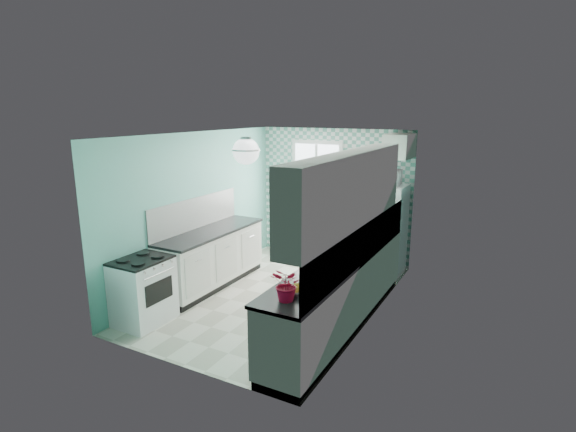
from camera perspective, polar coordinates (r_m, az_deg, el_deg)
The scene contains 26 objects.
floor at distance 7.10m, azimuth -1.33°, elevation -10.32°, with size 3.00×4.40×0.02m, color silver.
ceiling at distance 6.51m, azimuth -1.45°, elevation 10.45°, with size 3.00×4.40×0.02m, color white.
wall_back at distance 8.64m, azimuth 5.87°, elevation 2.71°, with size 3.00×0.02×2.50m, color #6FC8B7.
wall_front at distance 4.97m, azimuth -14.13°, elevation -5.77°, with size 3.00×0.02×2.50m, color #6FC8B7.
wall_left at distance 7.53m, azimuth -11.43°, elevation 0.92°, with size 0.02×4.40×2.50m, color #6FC8B7.
wall_right at distance 6.11m, azimuth 11.03°, elevation -1.99°, with size 0.02×4.40×2.50m, color #6FC8B7.
accent_wall at distance 8.62m, azimuth 5.81°, elevation 2.68°, with size 3.00×0.01×2.50m, color #60A896.
window at distance 8.68m, azimuth 3.65°, elevation 4.81°, with size 1.04×0.05×1.44m.
backsplash_right at distance 5.77m, azimuth 9.60°, elevation -3.43°, with size 0.02×3.60×0.51m, color white.
backsplash_left at distance 7.48m, azimuth -11.65°, elevation 0.38°, with size 0.02×2.15×0.51m, color white.
upper_cabinets_right at distance 5.47m, azimuth 7.69°, elevation 3.32°, with size 0.33×3.20×0.90m, color white.
upper_cabinet_fridge at distance 7.74m, azimuth 13.98°, elevation 8.61°, with size 0.40×0.74×0.40m, color white.
ceiling_light at distance 5.84m, azimuth -5.37°, elevation 8.21°, with size 0.34×0.34×0.35m.
base_cabinets_right at distance 6.11m, azimuth 6.73°, elevation -9.78°, with size 0.60×3.60×0.90m, color white.
countertop_right at distance 5.95m, azimuth 6.72°, elevation -5.59°, with size 0.63×3.60×0.04m, color black.
base_cabinets_left at distance 7.50m, azimuth -9.67°, elevation -5.41°, with size 0.60×2.15×0.90m, color white.
countertop_left at distance 7.36m, azimuth -9.73°, elevation -1.96°, with size 0.63×2.15×0.04m, color black.
fridge at distance 8.03m, azimuth 12.07°, elevation -1.70°, with size 0.69×0.69×1.59m.
stove at distance 6.46m, azimuth -17.92°, elevation -8.91°, with size 0.59×0.74×0.89m.
sink at distance 6.76m, azimuth 9.75°, elevation -3.22°, with size 0.43×0.36×0.53m.
rug at distance 7.36m, azimuth 2.25°, elevation -9.29°, with size 0.74×1.06×0.02m, color maroon.
dish_towel at distance 7.08m, azimuth 7.40°, elevation -6.23°, with size 0.02×0.23×0.35m, color #66AC9F.
fruit_bowl at distance 4.82m, azimuth 1.17°, elevation -9.47°, with size 0.27×0.27×0.07m, color white.
potted_plant at distance 4.59m, azimuth -0.07°, elevation -8.74°, with size 0.32×0.28×0.36m, color red.
soap_bottle at distance 6.90m, azimuth 10.68°, elevation -2.02°, with size 0.09×0.09×0.19m, color #97A2AA.
microwave at distance 7.84m, azimuth 12.40°, elevation 4.85°, with size 0.48×0.33×0.27m, color silver.
Camera 1 is at (3.21, -5.65, 2.85)m, focal length 28.00 mm.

